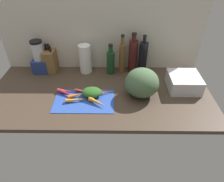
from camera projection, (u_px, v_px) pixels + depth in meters
ground_plane at (100, 93)px, 157.38cm from camera, size 170.00×80.00×3.00cm
wall_back at (101, 35)px, 169.06cm from camera, size 170.00×3.00×60.00cm
cutting_board at (84, 100)px, 147.04cm from camera, size 43.67×27.13×0.80cm
carrot_0 at (77, 95)px, 149.41cm from camera, size 12.84×7.68×2.77cm
carrot_1 at (97, 102)px, 142.32cm from camera, size 13.59×10.70×3.39cm
carrot_2 at (98, 92)px, 151.92cm from camera, size 13.16×9.23×3.03cm
carrot_3 at (65, 91)px, 153.00cm from camera, size 12.64×5.36×2.95cm
carrot_4 at (67, 94)px, 150.53cm from camera, size 13.49×9.66×2.92cm
carrot_5 at (83, 91)px, 153.14cm from camera, size 13.08×6.24×2.47cm
carrot_6 at (101, 93)px, 151.76cm from camera, size 17.67×5.99×2.39cm
carrot_7 at (76, 100)px, 144.92cm from camera, size 15.45×4.84×2.71cm
carrot_greens_pile at (92, 92)px, 149.06cm from camera, size 14.83×11.40×6.27cm
winter_squash at (142, 83)px, 146.49cm from camera, size 24.77×23.36×22.00cm
knife_block at (50, 61)px, 174.97cm from camera, size 9.61×13.33×24.91cm
blender_appliance at (40, 59)px, 173.03cm from camera, size 12.79×12.79×28.71cm
paper_towel_roll at (85, 59)px, 172.57cm from camera, size 10.28×10.28×24.98cm
bottle_0 at (111, 62)px, 171.38cm from camera, size 6.95×6.95×26.92cm
bottle_1 at (122, 58)px, 170.36cm from camera, size 5.23×5.23×34.40cm
bottle_2 at (133, 56)px, 172.19cm from camera, size 7.59×7.59×34.75cm
bottle_3 at (143, 57)px, 171.73cm from camera, size 7.32×7.32×33.45cm
dish_rack at (184, 82)px, 156.58cm from camera, size 23.70×23.87×11.46cm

